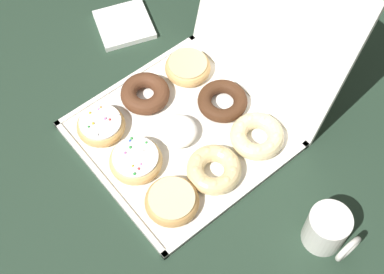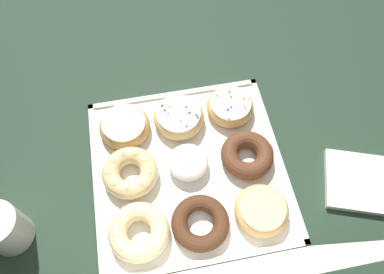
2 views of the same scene
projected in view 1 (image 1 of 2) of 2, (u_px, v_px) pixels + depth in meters
name	position (u px, v px, depth m)	size (l,w,h in m)	color
ground_plane	(180.00, 137.00, 1.25)	(3.00, 3.00, 0.00)	#233828
donut_box	(180.00, 135.00, 1.25)	(0.41, 0.41, 0.01)	white
box_lid_open	(271.00, 21.00, 1.16)	(0.41, 0.42, 0.01)	white
sprinkle_donut_0	(101.00, 125.00, 1.23)	(0.11, 0.11, 0.04)	tan
sprinkle_donut_1	(135.00, 160.00, 1.19)	(0.12, 0.12, 0.04)	#E5B770
glazed_ring_donut_2	(172.00, 201.00, 1.14)	(0.11, 0.11, 0.04)	tan
chocolate_cake_ring_donut_3	(145.00, 94.00, 1.28)	(0.12, 0.12, 0.04)	#59331E
powdered_filled_donut_4	(179.00, 132.00, 1.22)	(0.09, 0.09, 0.04)	white
cruller_donut_5	(214.00, 169.00, 1.17)	(0.12, 0.12, 0.04)	#EACC8C
glazed_ring_donut_6	(188.00, 67.00, 1.32)	(0.11, 0.11, 0.04)	tan
chocolate_cake_ring_donut_7	(223.00, 102.00, 1.27)	(0.12, 0.12, 0.03)	#472816
cruller_donut_8	(257.00, 136.00, 1.22)	(0.12, 0.12, 0.04)	beige
coffee_mug	(328.00, 230.00, 1.08)	(0.11, 0.09, 0.10)	white
napkin_stack	(124.00, 25.00, 1.42)	(0.13, 0.13, 0.01)	white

